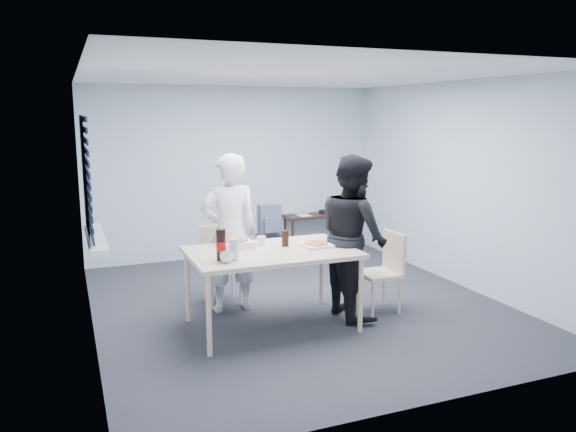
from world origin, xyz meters
name	(u,v)px	position (x,y,z in m)	size (l,w,h in m)	color
room	(89,186)	(-2.20, 0.40, 1.44)	(5.00, 5.00, 5.00)	#29292E
dining_table	(272,256)	(-0.51, -0.55, 0.76)	(1.68, 1.06, 0.82)	beige
chair_far	(220,258)	(-0.79, 0.47, 0.51)	(0.42, 0.42, 0.89)	beige
chair_right	(386,266)	(0.84, -0.55, 0.51)	(0.42, 0.42, 0.89)	beige
person_white	(230,233)	(-0.77, 0.11, 0.89)	(0.65, 0.42, 1.77)	silver
person_black	(353,236)	(0.43, -0.53, 0.89)	(0.86, 0.47, 1.77)	black
side_table	(312,220)	(1.22, 2.28, 0.52)	(0.90, 0.40, 0.60)	#341E16
stool	(270,243)	(0.28, 1.71, 0.34)	(0.33, 0.33, 0.46)	black
backpack	(270,221)	(0.28, 1.69, 0.67)	(0.32, 0.23, 0.45)	slate
pizza_box_a	(235,243)	(-0.82, -0.27, 0.86)	(0.33, 0.33, 0.08)	white
pizza_box_b	(316,245)	(-0.02, -0.57, 0.84)	(0.29, 0.29, 0.04)	white
mug_a	(227,257)	(-1.07, -0.84, 0.87)	(0.12, 0.12, 0.10)	white
mug_b	(261,241)	(-0.53, -0.29, 0.86)	(0.10, 0.10, 0.09)	white
cola_glass	(285,238)	(-0.32, -0.43, 0.90)	(0.08, 0.08, 0.17)	black
soda_bottle	(221,245)	(-1.09, -0.74, 0.96)	(0.09, 0.09, 0.30)	black
plastic_cups	(234,249)	(-0.98, -0.79, 0.92)	(0.09, 0.09, 0.21)	silver
rubber_band	(311,254)	(-0.21, -0.84, 0.82)	(0.06, 0.06, 0.00)	red
papers	(304,215)	(1.07, 2.28, 0.60)	(0.20, 0.27, 0.00)	white
black_box	(324,212)	(1.44, 2.33, 0.63)	(0.13, 0.09, 0.06)	black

